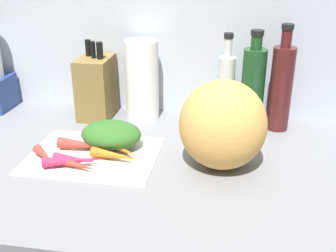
{
  "coord_description": "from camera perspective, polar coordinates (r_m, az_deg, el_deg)",
  "views": [
    {
      "loc": [
        15.11,
        -100.55,
        56.27
      ],
      "look_at": [
        -1.56,
        -1.98,
        11.59
      ],
      "focal_mm": 44.57,
      "sensor_mm": 36.0,
      "label": 1
    }
  ],
  "objects": [
    {
      "name": "cutting_board",
      "position": [
        1.21,
        -10.16,
        -3.88
      ],
      "size": [
        36.16,
        28.09,
        0.8
      ],
      "primitive_type": "cube",
      "color": "beige",
      "rests_on": "ground_plane"
    },
    {
      "name": "bottle_2",
      "position": [
        1.36,
        15.2,
        5.23
      ],
      "size": [
        7.1,
        7.1,
        33.74
      ],
      "color": "#471919",
      "rests_on": "ground_plane"
    },
    {
      "name": "carrot_2",
      "position": [
        1.15,
        -12.61,
        -4.53
      ],
      "size": [
        11.94,
        3.46,
        3.05
      ],
      "primitive_type": "cone",
      "rotation": [
        0.0,
        1.57,
        -0.04
      ],
      "color": "#B2264C",
      "rests_on": "cutting_board"
    },
    {
      "name": "carrot_5",
      "position": [
        1.13,
        -12.23,
        -5.25
      ],
      "size": [
        12.24,
        5.59,
        2.29
      ],
      "primitive_type": "cone",
      "rotation": [
        0.0,
        1.57,
        -0.28
      ],
      "color": "red",
      "rests_on": "cutting_board"
    },
    {
      "name": "carrot_1",
      "position": [
        1.15,
        -7.26,
        -4.03
      ],
      "size": [
        14.29,
        5.39,
        3.0
      ],
      "primitive_type": "cone",
      "rotation": [
        0.0,
        1.57,
        -0.18
      ],
      "color": "orange",
      "rests_on": "cutting_board"
    },
    {
      "name": "carrot_greens_pile",
      "position": [
        1.22,
        -7.78,
        -1.15
      ],
      "size": [
        17.68,
        13.6,
        7.48
      ],
      "primitive_type": "ellipsoid",
      "color": "#2D6023",
      "rests_on": "cutting_board"
    },
    {
      "name": "winter_squash",
      "position": [
        1.1,
        7.49,
        0.18
      ],
      "size": [
        23.05,
        21.48,
        24.17
      ],
      "primitive_type": "ellipsoid",
      "color": "gold",
      "rests_on": "ground_plane"
    },
    {
      "name": "knife_block",
      "position": [
        1.44,
        -9.77,
        5.31
      ],
      "size": [
        10.65,
        15.24,
        26.29
      ],
      "color": "brown",
      "rests_on": "ground_plane"
    },
    {
      "name": "carrot_6",
      "position": [
        1.15,
        -12.65,
        -4.64
      ],
      "size": [
        16.98,
        7.68,
        2.91
      ],
      "primitive_type": "cone",
      "rotation": [
        0.0,
        1.57,
        0.29
      ],
      "color": "#B2264C",
      "rests_on": "cutting_board"
    },
    {
      "name": "carrot_3",
      "position": [
        1.22,
        -11.24,
        -2.56
      ],
      "size": [
        16.41,
        3.99,
        3.36
      ],
      "primitive_type": "cone",
      "rotation": [
        0.0,
        1.57,
        -0.04
      ],
      "color": "red",
      "rests_on": "cutting_board"
    },
    {
      "name": "carrot_4",
      "position": [
        1.2,
        -6.84,
        -2.95
      ],
      "size": [
        15.16,
        11.02,
        2.88
      ],
      "primitive_type": "cone",
      "rotation": [
        0.0,
        1.57,
        -0.56
      ],
      "color": "orange",
      "rests_on": "cutting_board"
    },
    {
      "name": "wall_back",
      "position": [
        1.42,
        3.43,
        13.4
      ],
      "size": [
        170.0,
        3.0,
        60.0
      ],
      "primitive_type": "cube",
      "color": "#ADB7C1",
      "rests_on": "ground_plane"
    },
    {
      "name": "bottle_0",
      "position": [
        1.39,
        7.9,
        5.37
      ],
      "size": [
        5.6,
        5.6,
        29.73
      ],
      "color": "silver",
      "rests_on": "ground_plane"
    },
    {
      "name": "carrot_0",
      "position": [
        1.19,
        -16.46,
        -3.94
      ],
      "size": [
        9.87,
        9.23,
        2.7
      ],
      "primitive_type": "cone",
      "rotation": [
        0.0,
        1.57,
        -0.73
      ],
      "color": "red",
      "rests_on": "cutting_board"
    },
    {
      "name": "ground_plane",
      "position": [
        1.17,
        0.92,
        -5.53
      ],
      "size": [
        170.0,
        80.0,
        3.0
      ],
      "primitive_type": "cube",
      "color": "slate"
    },
    {
      "name": "bottle_1",
      "position": [
        1.36,
        11.53,
        5.36
      ],
      "size": [
        7.48,
        7.48,
        31.45
      ],
      "color": "#19421E",
      "rests_on": "ground_plane"
    },
    {
      "name": "paper_towel_roll",
      "position": [
        1.4,
        -3.57,
        6.26
      ],
      "size": [
        11.04,
        11.04,
        26.83
      ],
      "primitive_type": "cylinder",
      "color": "white",
      "rests_on": "ground_plane"
    }
  ]
}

